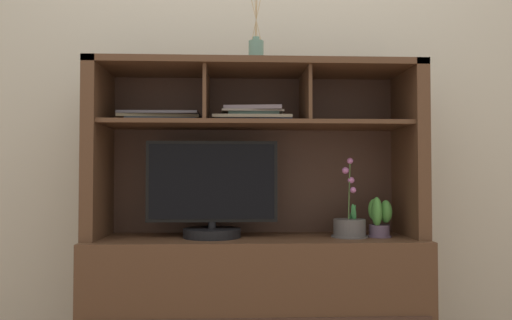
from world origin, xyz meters
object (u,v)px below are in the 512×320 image
at_px(potted_fern, 379,219).
at_px(media_console, 256,263).
at_px(potted_orchid, 350,226).
at_px(magazine_stack_left, 160,118).
at_px(tv_monitor, 212,196).
at_px(magazine_stack_centre, 253,116).
at_px(diffuser_bottle, 256,52).

bearing_deg(potted_fern, media_console, 174.30).
distance_m(potted_orchid, potted_fern, 0.14).
bearing_deg(magazine_stack_left, media_console, -6.06).
bearing_deg(magazine_stack_left, potted_fern, -5.86).
bearing_deg(potted_fern, tv_monitor, 178.40).
height_order(media_console, potted_orchid, media_console).
height_order(magazine_stack_centre, diffuser_bottle, diffuser_bottle).
relative_size(media_console, tv_monitor, 2.52).
relative_size(tv_monitor, potted_orchid, 1.64).
height_order(potted_fern, diffuser_bottle, diffuser_bottle).
bearing_deg(potted_orchid, magazine_stack_left, 173.66).
distance_m(magazine_stack_left, magazine_stack_centre, 0.45).
relative_size(potted_fern, diffuser_bottle, 0.60).
bearing_deg(media_console, tv_monitor, -170.23).
bearing_deg(potted_fern, diffuser_bottle, 175.89).
bearing_deg(magazine_stack_centre, tv_monitor, -168.33).
distance_m(potted_fern, magazine_stack_left, 1.14).
xyz_separation_m(potted_fern, magazine_stack_centre, (-0.59, 0.06, 0.49)).
relative_size(tv_monitor, diffuser_bottle, 1.93).
distance_m(potted_fern, magazine_stack_centre, 0.77).
relative_size(magazine_stack_left, magazine_stack_centre, 1.03).
bearing_deg(magazine_stack_centre, magazine_stack_left, 174.34).
distance_m(media_console, potted_fern, 0.62).
distance_m(potted_orchid, magazine_stack_left, 1.04).
bearing_deg(media_console, potted_orchid, -6.64).
bearing_deg(tv_monitor, media_console, 9.77).
bearing_deg(magazine_stack_centre, diffuser_bottle, -58.36).
bearing_deg(diffuser_bottle, magazine_stack_left, 171.96).
bearing_deg(diffuser_bottle, potted_fern, -4.11).
xyz_separation_m(potted_orchid, potted_fern, (0.14, -0.01, 0.03)).
bearing_deg(potted_fern, potted_orchid, 177.26).
height_order(tv_monitor, magazine_stack_centre, magazine_stack_centre).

